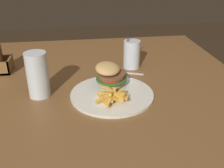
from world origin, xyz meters
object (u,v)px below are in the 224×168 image
object	(u,v)px
beer_glass	(38,76)
spoon	(117,71)
meal_plate_near	(111,85)
juice_glass	(132,55)

from	to	relation	value
beer_glass	spoon	size ratio (longest dim) A/B	1.12
meal_plate_near	spoon	xyz separation A→B (m)	(0.17, -0.05, -0.02)
meal_plate_near	spoon	distance (m)	0.18
meal_plate_near	beer_glass	size ratio (longest dim) A/B	1.84
juice_glass	spoon	xyz separation A→B (m)	(-0.05, 0.07, -0.05)
juice_glass	beer_glass	bearing A→B (deg)	118.81
meal_plate_near	spoon	size ratio (longest dim) A/B	2.06
beer_glass	juice_glass	size ratio (longest dim) A/B	0.81
beer_glass	juice_glass	world-z (taller)	juice_glass
meal_plate_near	spoon	world-z (taller)	meal_plate_near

